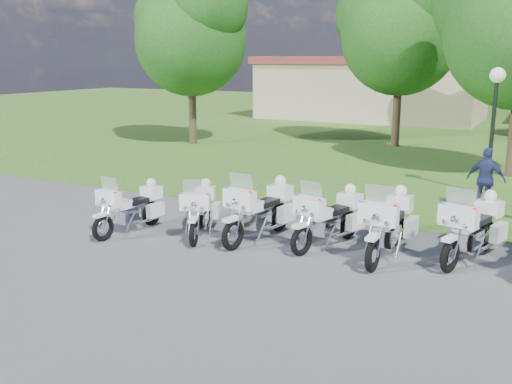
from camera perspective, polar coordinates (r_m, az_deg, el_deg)
The scene contains 13 objects.
ground at distance 12.15m, azimuth 0.31°, elevation -5.87°, with size 100.00×100.00×0.00m, color #55555A.
grass_lawn at distance 37.77m, azimuth 19.75°, elevation 6.43°, with size 100.00×48.00×0.01m, color #3B641F.
motorcycle_0 at distance 13.62m, azimuth -12.33°, elevation -1.46°, with size 0.84×2.11×1.42m.
motorcycle_1 at distance 13.15m, azimuth -5.52°, elevation -1.71°, with size 1.21×2.02×1.44m.
motorcycle_2 at distance 12.76m, azimuth 0.51°, elevation -1.74°, with size 1.02×2.41×1.63m.
motorcycle_3 at distance 12.42m, azimuth 7.43°, elevation -2.46°, with size 1.16×2.22×1.53m.
motorcycle_4 at distance 11.94m, azimuth 13.17°, elevation -3.11°, with size 0.82×2.45×1.65m.
motorcycle_5 at distance 12.24m, azimuth 20.91°, elevation -3.32°, with size 1.19×2.35×1.61m.
lamp_post at distance 17.93m, azimuth 22.82°, elevation 8.60°, with size 0.44×0.44×3.73m.
tree_0 at distance 27.26m, azimuth -6.62°, elevation 15.87°, with size 5.98×5.10×7.97m.
tree_1 at distance 26.99m, azimuth 14.27°, elevation 15.97°, with size 6.18×5.27×8.23m.
building_west at distance 39.87m, azimuth 11.54°, elevation 10.23°, with size 14.56×8.32×4.10m.
bystander_c at distance 16.24m, azimuth 22.02°, elevation 1.15°, with size 0.99×0.41×1.70m, color navy.
Camera 1 is at (5.31, -10.18, 3.98)m, focal length 40.00 mm.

